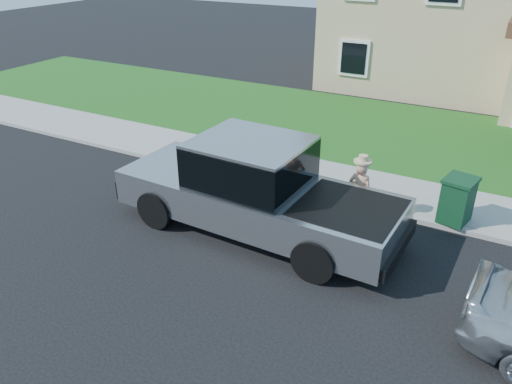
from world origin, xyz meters
TOP-DOWN VIEW (x-y plane):
  - ground at (0.00, 0.00)m, footprint 80.00×80.00m
  - curb at (1.00, 2.90)m, footprint 40.00×0.20m
  - sidewalk at (1.00, 4.00)m, footprint 40.00×2.00m
  - lawn at (1.00, 8.50)m, footprint 40.00×7.00m
  - house at (1.31, 16.38)m, footprint 14.00×11.30m
  - pickup_truck at (-0.53, 0.75)m, footprint 6.77×2.71m
  - woman at (1.44, 2.19)m, footprint 0.61×0.43m
  - trash_bin at (3.48, 3.10)m, footprint 0.81×0.89m

SIDE VIEW (x-z plane):
  - ground at x=0.00m, z-range 0.00..0.00m
  - lawn at x=1.00m, z-range 0.00..0.10m
  - curb at x=1.00m, z-range 0.00..0.12m
  - sidewalk at x=1.00m, z-range 0.00..0.15m
  - trash_bin at x=3.48m, z-range 0.16..1.25m
  - woman at x=1.44m, z-range -0.05..1.69m
  - pickup_truck at x=-0.53m, z-range -0.07..2.12m
  - house at x=1.31m, z-range -0.26..6.59m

